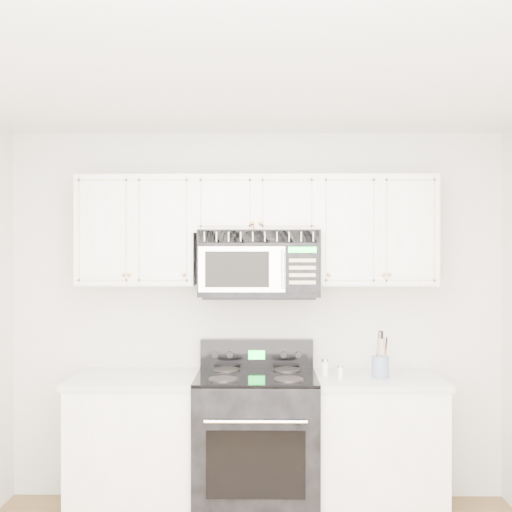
{
  "coord_description": "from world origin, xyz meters",
  "views": [
    {
      "loc": [
        0.04,
        -2.83,
        1.76
      ],
      "look_at": [
        0.0,
        1.3,
        1.72
      ],
      "focal_mm": 45.0,
      "sensor_mm": 36.0,
      "label": 1
    }
  ],
  "objects": [
    {
      "name": "shaker_pepper",
      "position": [
        0.55,
        1.35,
        0.97
      ],
      "size": [
        0.04,
        0.04,
        0.09
      ],
      "color": "white",
      "rests_on": "base_cabinet_right"
    },
    {
      "name": "utensil_crock",
      "position": [
        0.82,
        1.39,
        1.0
      ],
      "size": [
        0.11,
        0.11,
        0.31
      ],
      "color": "slate",
      "rests_on": "base_cabinet_right"
    },
    {
      "name": "shaker_salt",
      "position": [
        0.46,
        1.46,
        0.98
      ],
      "size": [
        0.05,
        0.05,
        0.11
      ],
      "color": "white",
      "rests_on": "base_cabinet_right"
    },
    {
      "name": "base_cabinet_right",
      "position": [
        0.8,
        1.44,
        0.43
      ],
      "size": [
        0.86,
        0.65,
        0.92
      ],
      "color": "white",
      "rests_on": "ground"
    },
    {
      "name": "base_cabinet_left",
      "position": [
        -0.8,
        1.44,
        0.43
      ],
      "size": [
        0.86,
        0.65,
        0.92
      ],
      "color": "white",
      "rests_on": "ground"
    },
    {
      "name": "room",
      "position": [
        0.0,
        0.0,
        1.3
      ],
      "size": [
        3.51,
        3.51,
        2.61
      ],
      "color": "brown",
      "rests_on": "ground"
    },
    {
      "name": "range",
      "position": [
        0.0,
        1.42,
        0.48
      ],
      "size": [
        0.8,
        0.72,
        1.13
      ],
      "color": "black",
      "rests_on": "ground"
    },
    {
      "name": "microwave",
      "position": [
        0.02,
        1.54,
        1.67
      ],
      "size": [
        0.81,
        0.46,
        0.45
      ],
      "color": "black",
      "rests_on": "ground"
    },
    {
      "name": "upper_cabinets",
      "position": [
        -0.0,
        1.58,
        1.93
      ],
      "size": [
        2.44,
        0.37,
        0.75
      ],
      "color": "white",
      "rests_on": "ground"
    }
  ]
}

